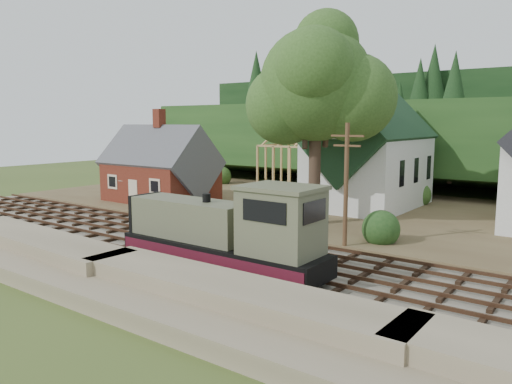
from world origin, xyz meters
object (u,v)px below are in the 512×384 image
Objects in this scene: locomotive at (228,235)px; patio_set at (130,178)px; car_blue at (179,203)px; car_green at (137,187)px.

locomotive is 24.98m from patio_set.
locomotive is 18.40m from car_blue.
car_green is 1.25× the size of patio_set.
car_green is 7.25m from patio_set.
locomotive reaches higher than car_green.
car_blue is 13.56m from car_green.
car_green is (-12.32, 5.67, -0.09)m from car_blue.
patio_set is at bearing -141.72° from car_green.
car_blue is (-14.70, 11.01, -1.20)m from locomotive.
car_blue is at bearing -120.77° from car_green.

